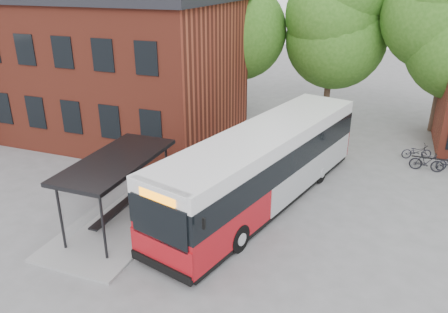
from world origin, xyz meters
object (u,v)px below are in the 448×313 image
at_px(city_bus, 264,167).
at_px(bicycle_1, 427,162).
at_px(bicycle_0, 417,151).
at_px(bus_shelter, 119,192).

relative_size(city_bus, bicycle_1, 7.90).
bearing_deg(bicycle_1, bicycle_0, 16.47).
bearing_deg(bus_shelter, city_bus, 38.48).
distance_m(bus_shelter, bicycle_1, 15.54).
distance_m(bicycle_0, bicycle_1, 1.65).
xyz_separation_m(bus_shelter, city_bus, (4.87, 3.87, 0.24)).
bearing_deg(city_bus, bicycle_1, 56.31).
height_order(city_bus, bicycle_1, city_bus).
xyz_separation_m(city_bus, bicycle_0, (6.56, 7.73, -1.27)).
bearing_deg(bus_shelter, bicycle_1, 40.16).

